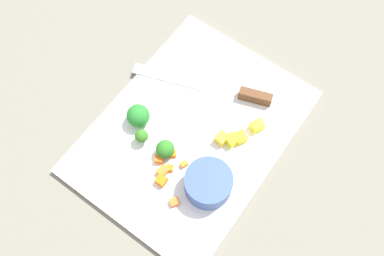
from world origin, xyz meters
name	(u,v)px	position (x,y,z in m)	size (l,w,h in m)	color
ground_plane	(192,133)	(0.00, 0.00, 0.00)	(4.00, 4.00, 0.00)	slate
cutting_board	(192,131)	(0.00, 0.00, 0.01)	(0.43, 0.32, 0.01)	white
prep_bowl	(208,183)	(0.07, 0.09, 0.03)	(0.09, 0.09, 0.05)	#37518F
chef_knife	(231,91)	(-0.11, 0.01, 0.02)	(0.11, 0.27, 0.02)	silver
carrot_dice_0	(163,171)	(0.10, 0.01, 0.02)	(0.02, 0.02, 0.01)	orange
carrot_dice_1	(174,202)	(0.13, 0.06, 0.02)	(0.02, 0.01, 0.01)	orange
carrot_dice_2	(170,168)	(0.09, 0.01, 0.02)	(0.01, 0.01, 0.01)	orange
carrot_dice_3	(184,164)	(0.07, 0.03, 0.02)	(0.01, 0.01, 0.01)	orange
carrot_dice_4	(174,155)	(0.06, 0.00, 0.02)	(0.01, 0.01, 0.01)	orange
carrot_dice_5	(161,181)	(0.11, 0.02, 0.02)	(0.02, 0.02, 0.02)	orange
carrot_dice_6	(159,159)	(0.08, -0.01, 0.02)	(0.01, 0.01, 0.01)	orange
pepper_dice_0	(257,126)	(-0.08, 0.10, 0.02)	(0.02, 0.02, 0.02)	yellow
pepper_dice_1	(232,140)	(-0.02, 0.07, 0.02)	(0.02, 0.02, 0.02)	yellow
pepper_dice_2	(222,138)	(-0.01, 0.06, 0.02)	(0.02, 0.02, 0.02)	yellow
pepper_dice_3	(240,137)	(-0.04, 0.08, 0.02)	(0.02, 0.02, 0.02)	yellow
broccoli_floret_0	(142,136)	(0.07, -0.06, 0.03)	(0.03, 0.03, 0.03)	#8AC35E
broccoli_floret_1	(165,149)	(0.07, -0.01, 0.03)	(0.03, 0.03, 0.04)	#87AB5D
broccoli_floret_2	(138,116)	(0.04, -0.09, 0.03)	(0.04, 0.04, 0.04)	#87AC63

